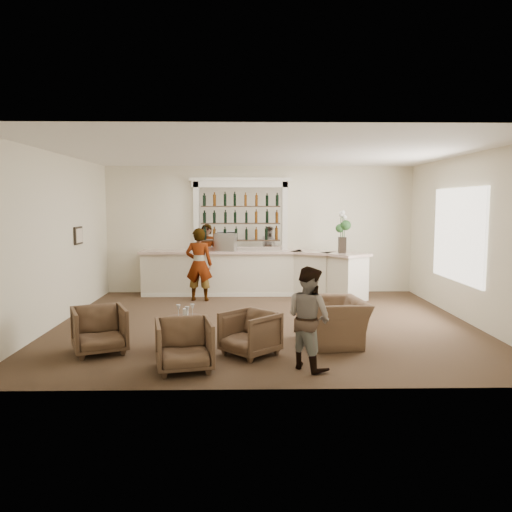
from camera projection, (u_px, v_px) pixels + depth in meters
The scene contains 19 objects.
ground at pixel (265, 323), 9.77m from camera, with size 8.00×8.00×0.00m, color #4F3C27.
room_shell at pixel (271, 203), 10.23m from camera, with size 8.04×7.02×3.32m.
bar_counter at pixel (254, 273), 12.68m from camera, with size 5.72×1.80×1.14m.
back_bar_alcove at pixel (241, 215), 12.94m from camera, with size 2.64×0.25×3.00m.
cocktail_table at pixel (186, 333), 8.06m from camera, with size 0.71×0.71×0.50m, color #462D1E.
sommelier at pixel (199, 264), 11.97m from camera, with size 0.64×0.42×1.76m, color gray.
guest at pixel (309, 318), 7.03m from camera, with size 0.71×0.55×1.46m, color gray.
armchair_left at pixel (99, 330), 7.79m from camera, with size 0.78×0.80×0.73m, color brown.
armchair_center at pixel (184, 345), 6.99m from camera, with size 0.77×0.79×0.72m, color brown.
armchair_right at pixel (250, 333), 7.69m from camera, with size 0.73×0.75×0.68m, color brown.
armchair_far at pixel (333, 322), 8.31m from camera, with size 1.15×1.01×0.75m, color brown.
espresso_machine at pixel (225, 242), 12.58m from camera, with size 0.50×0.42×0.44m, color silver.
flower_vase at pixel (342, 229), 12.09m from camera, with size 0.27×0.27×1.02m.
wine_glass_bar_left at pixel (230, 247), 12.66m from camera, with size 0.07×0.07×0.21m, color white, non-canonical shape.
wine_glass_bar_right at pixel (227, 247), 12.69m from camera, with size 0.07×0.07×0.21m, color white, non-canonical shape.
wine_glass_tbl_a at pixel (178, 311), 8.05m from camera, with size 0.07×0.07×0.21m, color white, non-canonical shape.
wine_glass_tbl_b at pixel (192, 310), 8.10m from camera, with size 0.07×0.07×0.21m, color white, non-canonical shape.
wine_glass_tbl_c at pixel (187, 313), 7.89m from camera, with size 0.07×0.07×0.21m, color white, non-canonical shape.
napkin_holder at pixel (186, 312), 8.16m from camera, with size 0.08×0.08×0.12m, color silver.
Camera 1 is at (-0.35, -9.57, 2.33)m, focal length 35.00 mm.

